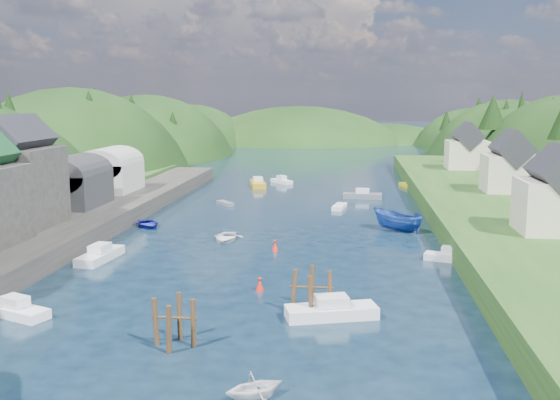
# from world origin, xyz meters

# --- Properties ---
(ground) EXTENTS (600.00, 600.00, 0.00)m
(ground) POSITION_xyz_m (0.00, 50.00, 0.00)
(ground) COLOR black
(ground) RESTS_ON ground
(hillside_left) EXTENTS (44.00, 245.56, 52.00)m
(hillside_left) POSITION_xyz_m (-45.00, 75.00, -8.03)
(hillside_left) COLOR black
(hillside_left) RESTS_ON ground
(far_hills) EXTENTS (103.00, 68.00, 44.00)m
(far_hills) POSITION_xyz_m (1.22, 174.01, -10.80)
(far_hills) COLOR black
(far_hills) RESTS_ON ground
(hill_trees) EXTENTS (90.06, 150.64, 11.94)m
(hill_trees) POSITION_xyz_m (0.34, 64.96, 11.08)
(hill_trees) COLOR black
(hill_trees) RESTS_ON ground
(quay_left) EXTENTS (12.00, 110.00, 2.00)m
(quay_left) POSITION_xyz_m (-24.00, 20.00, 1.00)
(quay_left) COLOR #2D2B28
(quay_left) RESTS_ON ground
(boat_sheds) EXTENTS (7.00, 21.00, 7.50)m
(boat_sheds) POSITION_xyz_m (-26.00, 39.00, 5.27)
(boat_sheds) COLOR #2D2D30
(boat_sheds) RESTS_ON quay_left
(terrace_right) EXTENTS (16.00, 120.00, 2.40)m
(terrace_right) POSITION_xyz_m (25.00, 40.00, 1.20)
(terrace_right) COLOR #234719
(terrace_right) RESTS_ON ground
(right_bank_cottages) EXTENTS (9.00, 59.24, 8.41)m
(right_bank_cottages) POSITION_xyz_m (28.00, 48.33, 5.84)
(right_bank_cottages) COLOR beige
(right_bank_cottages) RESTS_ON terrace_right
(piling_cluster_near) EXTENTS (2.82, 2.67, 3.62)m
(piling_cluster_near) POSITION_xyz_m (-2.93, -3.13, 1.24)
(piling_cluster_near) COLOR #382314
(piling_cluster_near) RESTS_ON ground
(piling_cluster_far) EXTENTS (3.12, 2.92, 3.66)m
(piling_cluster_far) POSITION_xyz_m (5.03, 3.91, 1.26)
(piling_cluster_far) COLOR #382314
(piling_cluster_far) RESTS_ON ground
(channel_buoy_near) EXTENTS (0.70, 0.70, 1.10)m
(channel_buoy_near) POSITION_xyz_m (0.63, 8.44, 0.48)
(channel_buoy_near) COLOR red
(channel_buoy_near) RESTS_ON ground
(channel_buoy_far) EXTENTS (0.70, 0.70, 1.10)m
(channel_buoy_far) POSITION_xyz_m (0.27, 21.35, 0.48)
(channel_buoy_far) COLOR red
(channel_buoy_far) RESTS_ON ground
(moored_boats) EXTENTS (38.18, 87.13, 2.51)m
(moored_boats) POSITION_xyz_m (-1.33, 22.56, 0.70)
(moored_boats) COLOR slate
(moored_boats) RESTS_ON ground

